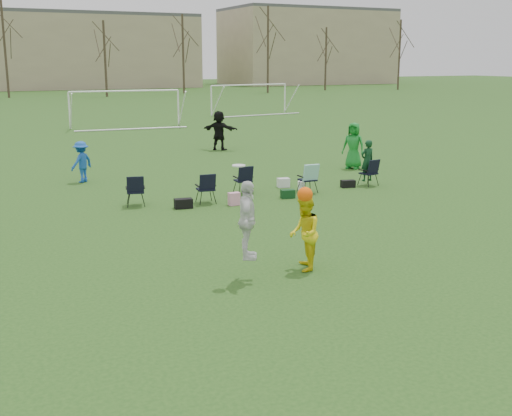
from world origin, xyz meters
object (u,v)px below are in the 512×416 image
center_contest (281,227)px  goal_right (249,91)px  fielder_black (219,130)px  fielder_blue (81,162)px  fielder_green_far (353,146)px  goal_mid (125,98)px

center_contest → goal_right: goal_right is taller
goal_right → fielder_black: bearing=-127.0°
fielder_black → center_contest: (-6.13, -18.30, 0.05)m
fielder_blue → center_contest: bearing=61.9°
fielder_black → goal_right: goal_right is taller
fielder_black → center_contest: bearing=117.8°
fielder_blue → fielder_black: fielder_black is taller
fielder_green_far → center_contest: (-9.05, -10.71, 0.08)m
center_contest → goal_mid: (4.77, 31.49, 0.89)m
fielder_green_far → goal_right: bearing=128.3°
fielder_green_far → fielder_blue: bearing=-135.0°
goal_mid → goal_right: same height
fielder_blue → goal_right: size_ratio=0.21×
fielder_green_far → goal_mid: 21.24m
fielder_blue → goal_mid: size_ratio=0.21×
goal_right → goal_mid: bearing=-161.4°
fielder_black → goal_right: (10.64, 19.19, 0.94)m
fielder_black → goal_mid: 13.29m
fielder_black → center_contest: center_contest is taller
fielder_blue → goal_right: bearing=-162.7°
center_contest → goal_mid: size_ratio=0.33×
fielder_black → goal_right: size_ratio=0.27×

